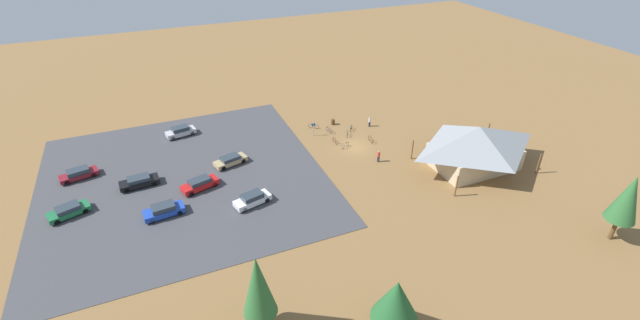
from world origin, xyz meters
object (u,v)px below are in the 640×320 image
(bicycle_silver_edge_north, at_px, (347,134))
(visitor_crossing_yard, at_px, (370,122))
(bicycle_orange_by_bin, at_px, (370,139))
(car_black_mid_lot, at_px, (139,181))
(pine_far_east, at_px, (628,198))
(bicycle_purple_yard_center, at_px, (329,130))
(bicycle_red_lone_east, at_px, (335,141))
(car_maroon_aisle_side, at_px, (79,174))
(car_silver_by_curb, at_px, (181,131))
(pine_far_west, at_px, (396,300))
(bicycle_teal_edge_south, at_px, (351,128))
(car_white_front_row, at_px, (252,199))
(bicycle_blue_yard_right, at_px, (314,126))
(car_blue_inner_stall, at_px, (164,210))
(car_green_back_corner, at_px, (68,211))
(bike_pavilion, at_px, (476,144))
(car_red_end_stall, at_px, (200,184))
(car_tan_far_end, at_px, (230,160))
(visitor_at_bikes, at_px, (379,156))
(lot_sign, at_px, (314,128))
(pine_center, at_px, (258,286))
(bicycle_white_yard_front, at_px, (345,145))
(trash_bin, at_px, (333,122))

(bicycle_silver_edge_north, xyz_separation_m, visitor_crossing_yard, (-4.68, -1.56, 0.46))
(bicycle_orange_by_bin, distance_m, car_black_mid_lot, 32.45)
(pine_far_east, distance_m, bicycle_purple_yard_center, 38.66)
(bicycle_purple_yard_center, relative_size, bicycle_red_lone_east, 1.02)
(car_maroon_aisle_side, bearing_deg, car_silver_by_curb, -153.36)
(pine_far_west, xyz_separation_m, bicycle_teal_edge_south, (-13.18, -34.29, -3.51))
(bicycle_teal_edge_south, distance_m, car_white_front_row, 23.07)
(bicycle_orange_by_bin, bearing_deg, bicycle_blue_yard_right, -49.75)
(car_blue_inner_stall, bearing_deg, car_green_back_corner, -22.80)
(bike_pavilion, xyz_separation_m, car_red_end_stall, (34.98, -8.84, -2.63))
(car_tan_far_end, xyz_separation_m, visitor_at_bikes, (-18.97, 7.15, 0.22))
(bicycle_blue_yard_right, bearing_deg, car_blue_inner_stall, 29.54)
(bicycle_teal_edge_south, bearing_deg, car_green_back_corner, 9.46)
(pine_far_east, xyz_separation_m, bicycle_orange_by_bin, (13.39, -28.82, -4.92))
(car_silver_by_curb, bearing_deg, lot_sign, 157.31)
(bicycle_red_lone_east, xyz_separation_m, car_blue_inner_stall, (25.06, 7.90, 0.38))
(pine_center, height_order, pine_far_east, pine_center)
(bicycle_teal_edge_south, bearing_deg, car_black_mid_lot, 6.21)
(bicycle_teal_edge_south, relative_size, visitor_at_bikes, 0.76)
(bicycle_purple_yard_center, bearing_deg, bicycle_orange_by_bin, 131.34)
(car_green_back_corner, bearing_deg, car_black_mid_lot, -158.20)
(bicycle_white_yard_front, bearing_deg, car_green_back_corner, 3.05)
(car_red_end_stall, bearing_deg, bicycle_red_lone_east, -168.54)
(bicycle_white_yard_front, distance_m, car_red_end_stall, 21.41)
(bicycle_blue_yard_right, distance_m, car_maroon_aisle_side, 33.38)
(bike_pavilion, relative_size, car_white_front_row, 2.91)
(bicycle_red_lone_east, xyz_separation_m, car_maroon_aisle_side, (34.45, -4.35, 0.34))
(car_silver_by_curb, xyz_separation_m, visitor_at_bikes, (-24.10, 18.31, 0.13))
(bicycle_orange_by_bin, height_order, bicycle_red_lone_east, bicycle_orange_by_bin)
(car_maroon_aisle_side, height_order, car_white_front_row, car_white_front_row)
(bike_pavilion, bearing_deg, car_black_mid_lot, -16.48)
(car_green_back_corner, relative_size, car_maroon_aisle_side, 0.98)
(bicycle_red_lone_east, height_order, car_black_mid_lot, car_black_mid_lot)
(lot_sign, relative_size, visitor_crossing_yard, 1.34)
(trash_bin, relative_size, bicycle_orange_by_bin, 0.53)
(car_maroon_aisle_side, bearing_deg, bicycle_white_yard_front, 170.20)
(bicycle_red_lone_east, bearing_deg, bicycle_blue_yard_right, -79.07)
(bicycle_red_lone_east, relative_size, bicycle_blue_yard_right, 1.19)
(car_green_back_corner, xyz_separation_m, car_silver_by_curb, (-14.39, -14.91, 0.08))
(bicycle_orange_by_bin, bearing_deg, car_red_end_stall, 5.58)
(car_blue_inner_stall, bearing_deg, car_white_front_row, 169.27)
(bicycle_purple_yard_center, relative_size, bicycle_white_yard_front, 1.08)
(bicycle_purple_yard_center, height_order, car_white_front_row, car_white_front_row)
(bicycle_orange_by_bin, relative_size, bicycle_silver_edge_north, 1.12)
(car_white_front_row, bearing_deg, bike_pavilion, 173.87)
(pine_far_west, distance_m, bicycle_orange_by_bin, 33.16)
(car_black_mid_lot, bearing_deg, trash_bin, -167.98)
(bicycle_white_yard_front, bearing_deg, car_white_front_row, 26.51)
(car_blue_inner_stall, bearing_deg, pine_far_west, 124.23)
(lot_sign, height_order, car_tan_far_end, lot_sign)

